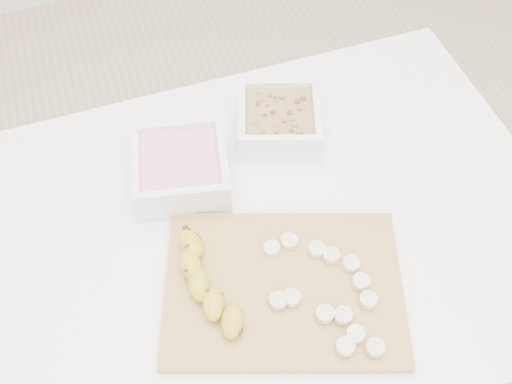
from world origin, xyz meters
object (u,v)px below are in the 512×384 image
object	(u,v)px
bowl_granola	(279,120)
cutting_board	(283,287)
table	(261,254)
bowl_yogurt	(181,168)
banana	(208,285)

from	to	relation	value
bowl_granola	cutting_board	distance (m)	0.31
table	bowl_yogurt	xyz separation A→B (m)	(-0.10, 0.13, 0.13)
bowl_yogurt	cutting_board	size ratio (longest dim) A/B	0.51
cutting_board	banana	size ratio (longest dim) A/B	1.94
table	cutting_board	xyz separation A→B (m)	(-0.01, -0.12, 0.10)
bowl_granola	table	bearing A→B (deg)	-117.81
cutting_board	banana	xyz separation A→B (m)	(-0.11, 0.03, 0.02)
bowl_granola	banana	size ratio (longest dim) A/B	0.97
table	banana	size ratio (longest dim) A/B	5.37
bowl_granola	bowl_yogurt	bearing A→B (deg)	-165.95
bowl_granola	banana	distance (m)	0.34
table	cutting_board	bearing A→B (deg)	-92.84
bowl_yogurt	banana	world-z (taller)	bowl_yogurt
table	bowl_yogurt	bearing A→B (deg)	126.80
bowl_yogurt	bowl_granola	world-z (taller)	bowl_yogurt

